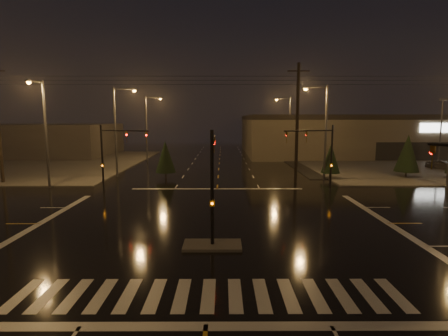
% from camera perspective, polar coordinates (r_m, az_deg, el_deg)
% --- Properties ---
extents(ground, '(140.00, 140.00, 0.00)m').
position_cam_1_polar(ground, '(22.25, -1.60, -9.05)').
color(ground, black).
rests_on(ground, ground).
extents(sidewalk_ne, '(36.00, 36.00, 0.12)m').
position_cam_1_polar(sidewalk_ne, '(59.48, 29.51, 0.73)').
color(sidewalk_ne, '#484540').
rests_on(sidewalk_ne, ground).
extents(sidewalk_nw, '(36.00, 36.00, 0.12)m').
position_cam_1_polar(sidewalk_nw, '(60.02, -30.77, 0.70)').
color(sidewalk_nw, '#484540').
rests_on(sidewalk_nw, ground).
extents(median_island, '(3.00, 1.60, 0.15)m').
position_cam_1_polar(median_island, '(18.44, -1.91, -12.48)').
color(median_island, '#484540').
rests_on(median_island, ground).
extents(crosswalk, '(15.00, 2.60, 0.01)m').
position_cam_1_polar(crosswalk, '(13.90, -2.56, -19.99)').
color(crosswalk, beige).
rests_on(crosswalk, ground).
extents(stop_bar_near, '(16.00, 0.50, 0.01)m').
position_cam_1_polar(stop_bar_near, '(12.17, -2.98, -24.41)').
color(stop_bar_near, beige).
rests_on(stop_bar_near, ground).
extents(stop_bar_far, '(16.00, 0.50, 0.01)m').
position_cam_1_polar(stop_bar_far, '(32.92, -1.13, -3.42)').
color(stop_bar_far, beige).
rests_on(stop_bar_far, ground).
extents(retail_building, '(60.20, 28.30, 7.20)m').
position_cam_1_polar(retail_building, '(75.61, 27.05, 5.11)').
color(retail_building, brown).
rests_on(retail_building, ground).
extents(commercial_block, '(30.00, 18.00, 5.60)m').
position_cam_1_polar(commercial_block, '(72.66, -29.55, 4.03)').
color(commercial_block, '#393332').
rests_on(commercial_block, ground).
extents(signal_mast_median, '(0.25, 4.59, 6.00)m').
position_cam_1_polar(signal_mast_median, '(18.41, -1.87, -0.67)').
color(signal_mast_median, black).
rests_on(signal_mast_median, ground).
extents(signal_mast_ne, '(4.84, 1.86, 6.00)m').
position_cam_1_polar(signal_mast_ne, '(32.76, 15.70, 2.92)').
color(signal_mast_ne, black).
rests_on(signal_mast_ne, ground).
extents(signal_mast_nw, '(4.84, 1.86, 6.00)m').
position_cam_1_polar(signal_mast_nw, '(33.08, -17.88, 2.88)').
color(signal_mast_nw, black).
rests_on(signal_mast_nw, ground).
extents(streetlight_1, '(2.77, 0.32, 10.00)m').
position_cam_1_polar(streetlight_1, '(40.98, -16.93, 6.65)').
color(streetlight_1, '#38383A').
rests_on(streetlight_1, ground).
extents(streetlight_2, '(2.77, 0.32, 10.00)m').
position_cam_1_polar(streetlight_2, '(56.50, -12.26, 7.10)').
color(streetlight_2, '#38383A').
rests_on(streetlight_2, ground).
extents(streetlight_3, '(2.77, 0.32, 10.00)m').
position_cam_1_polar(streetlight_3, '(38.76, 15.86, 6.64)').
color(streetlight_3, '#38383A').
rests_on(streetlight_3, ground).
extents(streetlight_4, '(2.77, 0.32, 10.00)m').
position_cam_1_polar(streetlight_4, '(58.25, 10.43, 7.17)').
color(streetlight_4, '#38383A').
rests_on(streetlight_4, ground).
extents(streetlight_5, '(0.32, 2.77, 10.00)m').
position_cam_1_polar(streetlight_5, '(36.43, -27.35, 5.98)').
color(streetlight_5, '#38383A').
rests_on(streetlight_5, ground).
extents(utility_pole_1, '(2.20, 0.32, 12.00)m').
position_cam_1_polar(utility_pole_1, '(36.04, 11.85, 7.21)').
color(utility_pole_1, black).
rests_on(utility_pole_1, ground).
extents(conifer_0, '(2.04, 2.04, 3.88)m').
position_cam_1_polar(conifer_0, '(39.63, 17.04, 1.52)').
color(conifer_0, black).
rests_on(conifer_0, ground).
extents(conifer_1, '(2.64, 2.64, 4.83)m').
position_cam_1_polar(conifer_1, '(43.91, 27.77, 2.17)').
color(conifer_1, black).
rests_on(conifer_1, ground).
extents(conifer_3, '(2.22, 2.22, 4.16)m').
position_cam_1_polar(conifer_3, '(38.77, -9.54, 1.83)').
color(conifer_3, black).
rests_on(conifer_3, ground).
extents(car_parked, '(3.52, 3.87, 1.28)m').
position_cam_1_polar(car_parked, '(53.31, 32.02, 0.45)').
color(car_parked, black).
rests_on(car_parked, ground).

